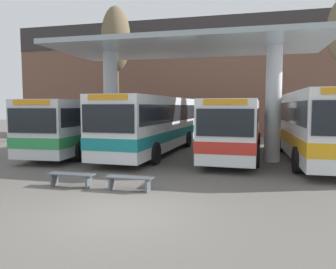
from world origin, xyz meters
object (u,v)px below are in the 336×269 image
Objects in this scene: transit_bus_right_bay at (235,125)px; transit_bus_far_right_bay at (313,123)px; waiting_bench_near_pillar at (71,177)px; transit_bus_center_bay at (155,122)px; transit_bus_left_bay at (84,123)px; parked_car_street at (189,126)px; poplar_tree_behind_right at (116,41)px; waiting_bench_mid_platform at (129,180)px.

transit_bus_right_bay is 3.93m from transit_bus_far_right_bay.
transit_bus_center_bay is at bearing 86.92° from waiting_bench_near_pillar.
transit_bus_left_bay reaches higher than parked_car_street.
poplar_tree_behind_right reaches higher than transit_bus_right_bay.
transit_bus_far_right_bay is 6.78× the size of waiting_bench_near_pillar.
parked_car_street is at bearing -62.82° from transit_bus_right_bay.
waiting_bench_mid_platform is (1.63, -8.53, -1.48)m from transit_bus_center_bay.
waiting_bench_mid_platform is at bearing 72.89° from transit_bus_right_bay.
transit_bus_center_bay is 7.85× the size of waiting_bench_mid_platform.
transit_bus_left_bay is at bearing 115.16° from waiting_bench_near_pillar.
transit_bus_far_right_bay is 16.36m from poplar_tree_behind_right.
transit_bus_center_bay reaches higher than waiting_bench_mid_platform.
waiting_bench_near_pillar is 2.09m from waiting_bench_mid_platform.
transit_bus_right_bay is 10.12m from waiting_bench_near_pillar.
waiting_bench_near_pillar is (-0.46, -8.53, -1.48)m from transit_bus_center_bay.
transit_bus_left_bay is 8.76m from waiting_bench_near_pillar.
transit_bus_far_right_bay is at bearing 176.34° from transit_bus_center_bay.
transit_bus_far_right_bay reaches higher than parked_car_street.
waiting_bench_mid_platform is (-2.99, -8.64, -1.37)m from transit_bus_right_bay.
poplar_tree_behind_right is at bearing -85.41° from transit_bus_left_bay.
transit_bus_far_right_bay is at bearing -50.60° from parked_car_street.
waiting_bench_near_pillar is 1.04× the size of waiting_bench_mid_platform.
transit_bus_left_bay is at bearing -1.87° from transit_bus_far_right_bay.
transit_bus_left_bay is 6.46× the size of waiting_bench_near_pillar.
waiting_bench_near_pillar is 17.73m from parked_car_street.
transit_bus_right_bay is 10.03m from parked_car_street.
transit_bus_center_bay is at bearing -51.51° from poplar_tree_behind_right.
transit_bus_far_right_bay is (3.80, -0.98, 0.19)m from transit_bus_right_bay.
waiting_bench_near_pillar is at bearing -92.03° from parked_car_street.
waiting_bench_mid_platform is (5.77, -7.83, -1.38)m from transit_bus_left_bay.
waiting_bench_near_pillar is at bearing 89.15° from transit_bus_center_bay.
parked_car_street is (0.81, 17.70, 0.68)m from waiting_bench_near_pillar.
parked_car_street is at bearing 87.37° from waiting_bench_near_pillar.
transit_bus_left_bay is 6.75× the size of waiting_bench_mid_platform.
transit_bus_right_bay is 6.99× the size of waiting_bench_near_pillar.
transit_bus_center_bay is 1.07× the size of transit_bus_right_bay.
waiting_bench_mid_platform is at bearing 103.06° from transit_bus_center_bay.
transit_bus_center_bay is 7.51× the size of waiting_bench_near_pillar.
poplar_tree_behind_right reaches higher than transit_bus_center_bay.
transit_bus_center_bay reaches higher than transit_bus_left_bay.
transit_bus_left_bay is at bearing 7.24° from transit_bus_right_bay.
transit_bus_far_right_bay is at bearing 48.49° from waiting_bench_mid_platform.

